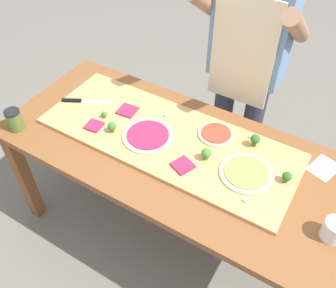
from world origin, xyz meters
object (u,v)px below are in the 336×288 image
pizza_slice_near_left (94,126)px  broccoli_floret_back_right (287,177)px  sauce_jar (15,120)px  pizza_slice_far_left (127,111)px  pizza_whole_tomato_red (216,134)px  pizza_slice_near_right (183,165)px  pizza_whole_pesto_green (247,173)px  broccoli_floret_center_left (255,140)px  cheese_crumble_a (251,137)px  broccoli_floret_center_right (112,127)px  broccoli_floret_front_mid (206,154)px  recipe_note (324,168)px  flour_cup (333,231)px  chefs_knife (80,101)px  broccoli_floret_front_left (104,114)px  cheese_crumble_c (166,115)px  pizza_whole_beet_magenta (148,136)px  prep_table (171,160)px  cheese_crumble_b (245,201)px  cook_center (247,60)px

pizza_slice_near_left → broccoli_floret_back_right: (0.98, 0.16, 0.03)m
sauce_jar → pizza_slice_far_left: bearing=42.5°
pizza_whole_tomato_red → pizza_slice_near_right: pizza_whole_tomato_red is taller
pizza_whole_pesto_green → broccoli_floret_center_left: bearing=101.9°
pizza_whole_pesto_green → cheese_crumble_a: (-0.08, 0.23, -0.00)m
broccoli_floret_center_left → broccoli_floret_center_right: bearing=-156.9°
broccoli_floret_front_mid → recipe_note: 0.57m
cheese_crumble_a → flour_cup: 0.60m
chefs_knife → sauce_jar: size_ratio=2.23×
broccoli_floret_center_left → recipe_note: size_ratio=0.48×
broccoli_floret_center_right → pizza_slice_near_left: bearing=-169.8°
pizza_slice_far_left → broccoli_floret_center_right: bearing=-80.5°
broccoli_floret_front_left → flour_cup: flour_cup is taller
broccoli_floret_front_mid → broccoli_floret_center_right: (-0.50, -0.08, -0.00)m
sauce_jar → broccoli_floret_center_right: bearing=26.0°
pizza_slice_near_left → cheese_crumble_c: bearing=43.3°
pizza_whole_beet_magenta → broccoli_floret_front_left: size_ratio=6.85×
broccoli_floret_back_right → flour_cup: size_ratio=0.62×
prep_table → pizza_slice_far_left: pizza_slice_far_left is taller
pizza_whole_tomato_red → cheese_crumble_c: bearing=-177.9°
recipe_note → broccoli_floret_center_right: bearing=-161.4°
prep_table → flour_cup: flour_cup is taller
pizza_whole_beet_magenta → cheese_crumble_b: same height
pizza_whole_tomato_red → recipe_note: pizza_whole_tomato_red is taller
recipe_note → broccoli_floret_front_left: bearing=-166.3°
pizza_whole_pesto_green → pizza_slice_near_right: pizza_whole_pesto_green is taller
pizza_whole_pesto_green → cheese_crumble_a: 0.25m
broccoli_floret_center_left → pizza_whole_tomato_red: bearing=-172.2°
pizza_slice_near_right → cook_center: cook_center is taller
cheese_crumble_b → pizza_slice_far_left: bearing=164.0°
prep_table → broccoli_floret_front_mid: bearing=-0.5°
pizza_slice_far_left → cheese_crumble_c: cheese_crumble_c is taller
broccoli_floret_front_mid → broccoli_floret_back_right: broccoli_floret_front_mid is taller
broccoli_floret_front_mid → broccoli_floret_center_left: broccoli_floret_center_left is taller
broccoli_floret_front_left → recipe_note: broccoli_floret_front_left is taller
broccoli_floret_front_left → broccoli_floret_front_mid: (0.61, 0.01, 0.02)m
pizza_slice_near_left → sauce_jar: sauce_jar is taller
pizza_whole_tomato_red → cheese_crumble_c: size_ratio=12.24×
broccoli_floret_center_left → pizza_slice_far_left: bearing=-170.8°
pizza_whole_pesto_green → sauce_jar: sauce_jar is taller
cheese_crumble_c → recipe_note: (0.83, 0.09, -0.03)m
broccoli_floret_front_mid → cheese_crumble_b: (0.26, -0.13, -0.03)m
pizza_slice_far_left → cheese_crumble_b: size_ratio=6.33×
cheese_crumble_a → recipe_note: bearing=1.7°
prep_table → pizza_whole_beet_magenta: bearing=-173.5°
broccoli_floret_front_left → pizza_whole_beet_magenta: bearing=-0.7°
broccoli_floret_front_mid → sauce_jar: size_ratio=0.54×
pizza_slice_near_right → flour_cup: size_ratio=0.96×
broccoli_floret_center_right → broccoli_floret_center_left: (0.67, 0.28, 0.01)m
chefs_knife → broccoli_floret_center_right: bearing=-18.2°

